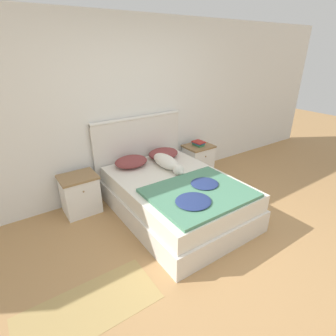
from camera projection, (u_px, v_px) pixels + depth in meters
ground_plane at (225, 262)px, 2.84m from camera, size 16.00×16.00×0.00m
wall_back at (128, 110)px, 3.90m from camera, size 9.00×0.06×2.55m
bed at (176, 197)px, 3.58m from camera, size 1.42×1.97×0.52m
headboard at (139, 151)px, 4.18m from camera, size 1.50×0.06×1.17m
nightstand_left at (80, 194)px, 3.61m from camera, size 0.49×0.41×0.55m
nightstand_right at (198, 160)px, 4.71m from camera, size 0.49×0.41×0.55m
pillow_left at (131, 162)px, 3.84m from camera, size 0.49×0.39×0.15m
pillow_right at (163, 154)px, 4.13m from camera, size 0.49×0.39×0.15m
quilt at (199, 193)px, 3.11m from camera, size 1.17×0.96×0.07m
dog at (167, 162)px, 3.78m from camera, size 0.23×0.76×0.19m
book_stack at (198, 143)px, 4.58m from camera, size 0.18×0.21×0.08m
rug at (89, 307)px, 2.34m from camera, size 1.23×0.58×0.00m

